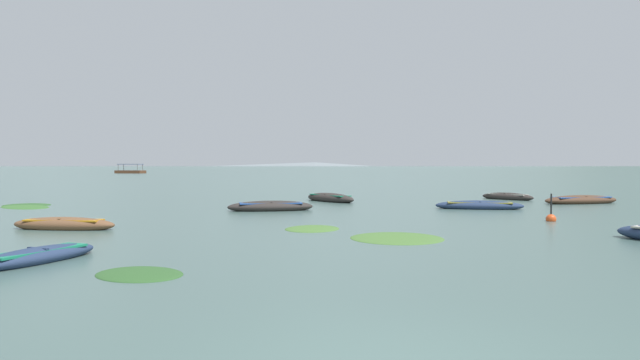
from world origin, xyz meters
TOP-DOWN VIEW (x-y plane):
  - ground_plane at (0.00, 1500.00)m, footprint 6000.00×6000.00m
  - mountain_1 at (-988.38, 2150.68)m, footprint 1853.33×1853.33m
  - mountain_2 at (17.62, 2092.60)m, footprint 2223.20×2223.20m
  - mountain_3 at (498.24, 1913.78)m, footprint 1544.72×1544.72m
  - rowboat_1 at (-6.63, 6.47)m, footprint 1.97×3.12m
  - rowboat_2 at (14.06, 23.99)m, footprint 4.69×2.28m
  - rowboat_3 at (-2.47, 19.79)m, footprint 4.07×1.87m
  - rowboat_4 at (-8.71, 12.58)m, footprint 3.53×1.33m
  - rowboat_5 at (0.54, 26.04)m, footprint 3.22×4.13m
  - rowboat_6 at (7.37, 20.45)m, footprint 4.22×1.85m
  - rowboat_7 at (11.34, 27.54)m, footprint 2.81×3.27m
  - ferry_0 at (-45.09, 136.02)m, footprint 7.77×4.90m
  - mooring_buoy at (8.23, 14.71)m, footprint 0.37×0.37m
  - weed_patch_0 at (-4.05, 5.04)m, footprint 2.32×2.22m
  - weed_patch_1 at (8.82, 23.49)m, footprint 3.68×2.64m
  - weed_patch_2 at (-14.71, 22.13)m, footprint 3.85×3.90m
  - weed_patch_3 at (-0.67, 12.45)m, footprint 2.29×2.52m
  - weed_patch_4 at (-15.26, 23.41)m, footprint 3.46×3.58m
  - weed_patch_5 at (1.70, 10.07)m, footprint 2.87×2.96m

SIDE VIEW (x-z plane):
  - ground_plane at x=0.00m, z-range 0.00..0.00m
  - weed_patch_0 at x=-4.05m, z-range -0.07..0.07m
  - weed_patch_1 at x=8.82m, z-range -0.07..0.07m
  - weed_patch_2 at x=-14.71m, z-range -0.07..0.07m
  - weed_patch_3 at x=-0.67m, z-range -0.07..0.07m
  - weed_patch_4 at x=-15.26m, z-range -0.07..0.07m
  - weed_patch_5 at x=1.70m, z-range -0.07..0.07m
  - mooring_buoy at x=8.23m, z-range -0.46..0.67m
  - rowboat_1 at x=-6.63m, z-range -0.07..0.33m
  - rowboat_4 at x=-8.71m, z-range -0.09..0.41m
  - rowboat_6 at x=7.37m, z-range -0.09..0.41m
  - rowboat_7 at x=11.34m, z-range -0.10..0.43m
  - rowboat_3 at x=-2.47m, z-range -0.11..0.46m
  - rowboat_2 at x=14.06m, z-range -0.11..0.46m
  - rowboat_5 at x=0.54m, z-range -0.11..0.49m
  - ferry_0 at x=-45.09m, z-range -0.82..1.71m
  - mountain_3 at x=498.24m, z-range 0.00..368.33m
  - mountain_1 at x=-988.38m, z-range 0.00..568.10m
  - mountain_2 at x=17.62m, z-range 0.00..572.94m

